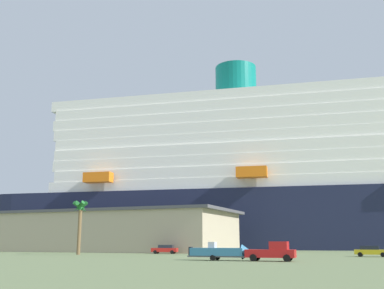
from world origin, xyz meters
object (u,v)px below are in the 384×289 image
palm_tree (80,212)px  parked_car_yellow_taxi (371,251)px  small_boat_on_trailer (223,252)px  parked_car_green_wagon (49,248)px  cruise_ship (326,186)px  pickup_truck (273,252)px  parked_car_red_hatchback (165,249)px

palm_tree → parked_car_yellow_taxi: bearing=4.1°
small_boat_on_trailer → parked_car_green_wagon: 56.19m
cruise_ship → parked_car_yellow_taxi: 66.25m
pickup_truck → small_boat_on_trailer: bearing=177.7°
small_boat_on_trailer → cruise_ship: bearing=82.6°
cruise_ship → pickup_truck: cruise_ship is taller
cruise_ship → parked_car_green_wagon: 77.96m
pickup_truck → palm_tree: 38.99m
palm_tree → pickup_truck: bearing=-25.0°
small_boat_on_trailer → parked_car_yellow_taxi: bearing=47.7°
pickup_truck → small_boat_on_trailer: 5.87m
cruise_ship → small_boat_on_trailer: bearing=-97.4°
parked_car_yellow_taxi → parked_car_red_hatchback: size_ratio=0.99×
palm_tree → parked_car_red_hatchback: size_ratio=1.86×
parked_car_yellow_taxi → parked_car_red_hatchback: bearing=169.7°
small_boat_on_trailer → palm_tree: 33.75m
small_boat_on_trailer → parked_car_yellow_taxi: (17.65, 19.41, -0.12)m
pickup_truck → small_boat_on_trailer: (-5.86, 0.23, -0.09)m
small_boat_on_trailer → parked_car_green_wagon: (-45.89, 32.42, -0.13)m
cruise_ship → pickup_truck: size_ratio=39.85×
small_boat_on_trailer → parked_car_red_hatchback: 30.82m
cruise_ship → parked_car_green_wagon: cruise_ship is taller
parked_car_yellow_taxi → parked_car_green_wagon: bearing=168.4°
parked_car_yellow_taxi → palm_tree: bearing=-175.9°
small_boat_on_trailer → parked_car_yellow_taxi: small_boat_on_trailer is taller
cruise_ship → palm_tree: (-39.90, -67.02, -10.72)m
palm_tree → parked_car_green_wagon: bearing=135.9°
parked_car_red_hatchback → pickup_truck: bearing=-48.7°
pickup_truck → parked_car_green_wagon: bearing=147.8°
palm_tree → parked_car_yellow_taxi: (46.69, 3.34, -6.28)m
parked_car_green_wagon → parked_car_yellow_taxi: same height
parked_car_yellow_taxi → pickup_truck: bearing=-121.0°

